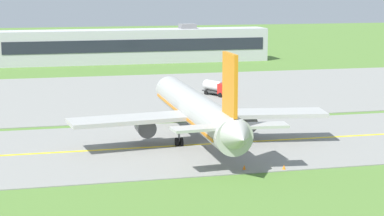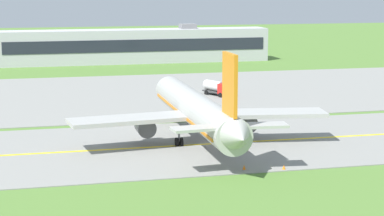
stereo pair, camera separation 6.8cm
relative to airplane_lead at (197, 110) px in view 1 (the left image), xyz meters
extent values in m
plane|color=#517A33|center=(1.92, -1.51, -4.13)|extent=(500.00, 500.00, 0.00)
cube|color=gray|center=(1.92, -1.51, -4.08)|extent=(240.00, 28.00, 0.10)
cube|color=gray|center=(11.92, 40.49, -4.08)|extent=(140.00, 52.00, 0.10)
cube|color=yellow|center=(1.92, -1.51, -4.03)|extent=(220.00, 0.60, 0.01)
cylinder|color=#ADADA8|center=(0.00, 0.49, 0.07)|extent=(4.28, 34.03, 4.00)
cone|color=#ADADA8|center=(0.15, 18.69, 0.07)|extent=(3.82, 2.63, 3.80)
cone|color=#ADADA8|center=(-0.15, -17.91, 0.47)|extent=(3.43, 3.23, 3.40)
cube|color=orange|center=(0.00, 0.49, -0.43)|extent=(4.34, 31.31, 0.36)
cube|color=#1E232D|center=(0.14, 16.49, 0.77)|extent=(3.41, 1.83, 0.70)
cube|color=#ADADA8|center=(-8.51, -1.64, -0.43)|extent=(15.50, 6.72, 0.50)
cylinder|color=#47474C|center=(-6.50, 0.34, -1.83)|extent=(2.33, 3.42, 2.30)
cylinder|color=black|center=(-6.48, 1.94, -1.83)|extent=(2.10, 0.27, 2.10)
cube|color=#ADADA8|center=(8.49, -1.78, -0.43)|extent=(15.54, 6.96, 0.50)
cylinder|color=#47474C|center=(6.50, 0.23, -1.83)|extent=(2.33, 3.42, 2.30)
cylinder|color=black|center=(6.52, 1.83, -1.83)|extent=(2.10, 0.27, 2.10)
cube|color=orange|center=(-0.12, -14.51, 5.32)|extent=(0.44, 4.40, 6.50)
cube|color=#ADADA8|center=(-3.32, -14.69, 0.87)|extent=(6.20, 2.97, 0.30)
cube|color=#ADADA8|center=(3.08, -14.74, 0.87)|extent=(6.23, 3.06, 0.30)
cylinder|color=slate|center=(0.11, 13.49, -2.76)|extent=(0.24, 0.24, 1.65)
cylinder|color=black|center=(0.11, 13.49, -3.58)|extent=(0.36, 1.10, 1.10)
cylinder|color=slate|center=(-2.61, -1.49, -2.76)|extent=(0.24, 0.24, 1.65)
cylinder|color=black|center=(-2.89, -1.49, -3.58)|extent=(0.36, 1.10, 1.10)
cylinder|color=black|center=(-2.34, -1.49, -3.58)|extent=(0.36, 1.10, 1.10)
cylinder|color=slate|center=(2.59, -1.53, -2.76)|extent=(0.24, 0.24, 1.65)
cylinder|color=black|center=(2.31, -1.53, -3.58)|extent=(0.36, 1.10, 1.10)
cylinder|color=black|center=(2.86, -1.54, -3.58)|extent=(0.36, 1.10, 1.10)
cube|color=red|center=(13.49, 33.30, -2.63)|extent=(2.56, 2.46, 1.80)
cube|color=#1E232D|center=(13.81, 32.60, -2.32)|extent=(1.73, 0.86, 0.81)
cylinder|color=silver|center=(12.26, 36.04, -2.38)|extent=(3.36, 4.57, 1.80)
cube|color=#383838|center=(12.26, 36.04, -3.41)|extent=(3.64, 4.69, 0.24)
cylinder|color=orange|center=(13.49, 33.30, -1.63)|extent=(0.20, 0.20, 0.18)
cylinder|color=black|center=(14.41, 33.71, -3.68)|extent=(0.64, 0.94, 0.90)
cylinder|color=black|center=(12.58, 32.89, -3.68)|extent=(0.64, 0.94, 0.90)
cylinder|color=black|center=(12.88, 37.24, -3.68)|extent=(0.64, 0.94, 0.90)
cylinder|color=black|center=(10.96, 36.38, -3.68)|extent=(0.64, 0.94, 0.90)
cube|color=#B2B2B7|center=(7.00, 91.95, 0.10)|extent=(68.48, 8.38, 8.47)
cube|color=#1E232D|center=(7.00, 87.71, 0.53)|extent=(65.74, 0.10, 3.05)
cube|color=slate|center=(20.70, 91.95, 4.94)|extent=(4.00, 4.00, 1.20)
cone|color=orange|center=(1.74, -14.00, -3.83)|extent=(0.44, 0.44, 0.60)
cone|color=orange|center=(5.88, -14.99, -3.83)|extent=(0.44, 0.44, 0.60)
camera|label=1|loc=(-20.71, -82.13, 15.46)|focal=64.48mm
camera|label=2|loc=(-20.65, -82.14, 15.46)|focal=64.48mm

